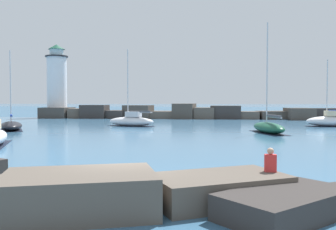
# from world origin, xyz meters

# --- Properties ---
(ground_plane) EXTENTS (600.00, 600.00, 0.00)m
(ground_plane) POSITION_xyz_m (0.00, 0.00, 0.00)
(ground_plane) COLOR #3D6B8E
(open_sea_beyond) EXTENTS (400.00, 116.00, 0.01)m
(open_sea_beyond) POSITION_xyz_m (0.00, 111.31, 0.00)
(open_sea_beyond) COLOR #2D5B7F
(open_sea_beyond) RESTS_ON ground
(breakwater_jetty) EXTENTS (59.12, 6.84, 2.55)m
(breakwater_jetty) POSITION_xyz_m (0.59, 51.25, 0.96)
(breakwater_jetty) COLOR #423D38
(breakwater_jetty) RESTS_ON ground
(lighthouse) EXTENTS (4.73, 4.73, 13.20)m
(lighthouse) POSITION_xyz_m (-25.93, 52.43, 5.69)
(lighthouse) COLOR gray
(lighthouse) RESTS_ON ground
(foreground_rocks) EXTENTS (17.86, 5.60, 1.12)m
(foreground_rocks) POSITION_xyz_m (-0.01, -1.68, 0.46)
(foreground_rocks) COLOR #383330
(foreground_rocks) RESTS_ON ground
(sailboat_moored_0) EXTENTS (6.16, 3.31, 9.19)m
(sailboat_moored_0) POSITION_xyz_m (-7.17, 31.69, 0.67)
(sailboat_moored_0) COLOR white
(sailboat_moored_0) RESTS_ON ground
(sailboat_moored_1) EXTENTS (3.31, 6.61, 10.49)m
(sailboat_moored_1) POSITION_xyz_m (7.90, 24.15, 0.57)
(sailboat_moored_1) COLOR #195138
(sailboat_moored_1) RESTS_ON ground
(sailboat_moored_3) EXTENTS (5.80, 2.63, 7.90)m
(sailboat_moored_3) POSITION_xyz_m (16.37, 34.42, 0.70)
(sailboat_moored_3) COLOR white
(sailboat_moored_3) RESTS_ON ground
(sailboat_moored_5) EXTENTS (4.67, 5.84, 8.30)m
(sailboat_moored_5) POSITION_xyz_m (-18.13, 24.04, 0.50)
(sailboat_moored_5) COLOR black
(sailboat_moored_5) RESTS_ON ground
(person_on_rocks) EXTENTS (0.36, 0.22, 1.60)m
(person_on_rocks) POSITION_xyz_m (4.88, -0.07, 0.89)
(person_on_rocks) COLOR #282833
(person_on_rocks) RESTS_ON ground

